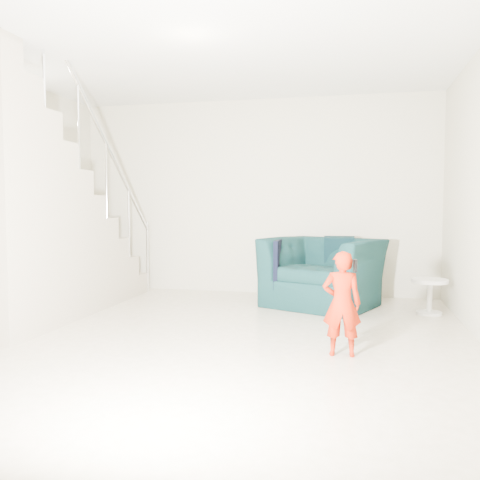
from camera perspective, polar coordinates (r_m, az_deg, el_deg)
name	(u,v)px	position (r m, az deg, el deg)	size (l,w,h in m)	color
floor	(194,344)	(4.64, -5.19, -11.51)	(5.50, 5.50, 0.00)	tan
ceiling	(192,34)	(4.71, -5.41, 22.07)	(5.50, 5.50, 0.00)	silver
back_wall	(254,197)	(7.14, 1.57, 4.85)	(5.00, 5.00, 0.00)	#BFB79B
armchair	(323,272)	(6.31, 9.28, -3.59)	(1.27, 1.11, 0.83)	black
toddler	(342,304)	(4.26, 11.36, -7.01)	(0.31, 0.21, 0.86)	#8F2504
side_table	(430,291)	(6.15, 20.52, -5.34)	(0.40, 0.40, 0.40)	silver
staircase	(31,232)	(5.88, -22.38, 0.84)	(1.02, 3.03, 3.62)	#ADA089
cushion	(339,251)	(6.63, 11.07, -1.17)	(0.38, 0.11, 0.36)	black
throw	(279,263)	(6.25, 4.35, -2.65)	(0.05, 0.52, 0.58)	black
phone	(355,266)	(4.16, 12.81, -2.83)	(0.02, 0.05, 0.10)	black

